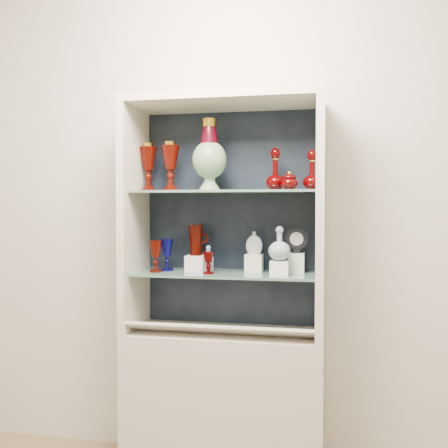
% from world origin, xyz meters
% --- Properties ---
extents(wall_back, '(3.50, 0.02, 2.80)m').
position_xyz_m(wall_back, '(0.00, 1.75, 1.40)').
color(wall_back, beige).
rests_on(wall_back, ground).
extents(cabinet_base, '(1.00, 0.40, 0.75)m').
position_xyz_m(cabinet_base, '(0.00, 1.53, 0.38)').
color(cabinet_base, beige).
rests_on(cabinet_base, ground).
extents(cabinet_back_panel, '(0.98, 0.02, 1.15)m').
position_xyz_m(cabinet_back_panel, '(0.00, 1.72, 1.32)').
color(cabinet_back_panel, black).
rests_on(cabinet_back_panel, cabinet_base).
extents(cabinet_side_left, '(0.04, 0.40, 1.15)m').
position_xyz_m(cabinet_side_left, '(-0.48, 1.53, 1.32)').
color(cabinet_side_left, beige).
rests_on(cabinet_side_left, cabinet_base).
extents(cabinet_side_right, '(0.04, 0.40, 1.15)m').
position_xyz_m(cabinet_side_right, '(0.48, 1.53, 1.32)').
color(cabinet_side_right, beige).
rests_on(cabinet_side_right, cabinet_base).
extents(cabinet_top_cap, '(1.00, 0.40, 0.04)m').
position_xyz_m(cabinet_top_cap, '(0.00, 1.53, 1.92)').
color(cabinet_top_cap, beige).
rests_on(cabinet_top_cap, cabinet_side_left).
extents(shelf_lower, '(0.92, 0.34, 0.01)m').
position_xyz_m(shelf_lower, '(0.00, 1.55, 1.04)').
color(shelf_lower, slate).
rests_on(shelf_lower, cabinet_side_left).
extents(shelf_upper, '(0.92, 0.34, 0.01)m').
position_xyz_m(shelf_upper, '(0.00, 1.55, 1.46)').
color(shelf_upper, slate).
rests_on(shelf_upper, cabinet_side_left).
extents(label_ledge, '(0.92, 0.17, 0.09)m').
position_xyz_m(label_ledge, '(0.00, 1.42, 0.78)').
color(label_ledge, beige).
rests_on(label_ledge, cabinet_base).
extents(label_card_0, '(0.10, 0.06, 0.03)m').
position_xyz_m(label_card_0, '(-0.28, 1.42, 0.80)').
color(label_card_0, white).
rests_on(label_card_0, label_ledge).
extents(label_card_1, '(0.10, 0.06, 0.03)m').
position_xyz_m(label_card_1, '(0.08, 1.42, 0.80)').
color(label_card_1, white).
rests_on(label_card_1, label_ledge).
extents(pedestal_lamp_left, '(0.11, 0.11, 0.26)m').
position_xyz_m(pedestal_lamp_left, '(-0.29, 1.55, 1.60)').
color(pedestal_lamp_left, '#410701').
rests_on(pedestal_lamp_left, shelf_upper).
extents(pedestal_lamp_right, '(0.12, 0.12, 0.26)m').
position_xyz_m(pedestal_lamp_right, '(-0.42, 1.58, 1.60)').
color(pedestal_lamp_right, '#410701').
rests_on(pedestal_lamp_right, shelf_upper).
extents(enamel_urn, '(0.20, 0.20, 0.36)m').
position_xyz_m(enamel_urn, '(-0.07, 1.51, 1.65)').
color(enamel_urn, '#094227').
rests_on(enamel_urn, shelf_upper).
extents(ruby_decanter_a, '(0.10, 0.10, 0.24)m').
position_xyz_m(ruby_decanter_a, '(0.26, 1.57, 1.59)').
color(ruby_decanter_a, '#460000').
rests_on(ruby_decanter_a, shelf_upper).
extents(ruby_decanter_b, '(0.10, 0.10, 0.21)m').
position_xyz_m(ruby_decanter_b, '(0.44, 1.54, 1.58)').
color(ruby_decanter_b, '#460000').
rests_on(ruby_decanter_b, shelf_upper).
extents(lidded_bowl, '(0.11, 0.11, 0.09)m').
position_xyz_m(lidded_bowl, '(0.33, 1.49, 1.52)').
color(lidded_bowl, '#460000').
rests_on(lidded_bowl, shelf_upper).
extents(cobalt_goblet, '(0.09, 0.09, 0.17)m').
position_xyz_m(cobalt_goblet, '(-0.31, 1.56, 1.13)').
color(cobalt_goblet, '#070744').
rests_on(cobalt_goblet, shelf_lower).
extents(ruby_goblet_tall, '(0.07, 0.07, 0.16)m').
position_xyz_m(ruby_goblet_tall, '(-0.36, 1.50, 1.13)').
color(ruby_goblet_tall, '#410701').
rests_on(ruby_goblet_tall, shelf_lower).
extents(ruby_goblet_small, '(0.07, 0.07, 0.11)m').
position_xyz_m(ruby_goblet_small, '(-0.07, 1.48, 1.11)').
color(ruby_goblet_small, '#460000').
rests_on(ruby_goblet_small, shelf_lower).
extents(riser_ruby_pitcher, '(0.10, 0.10, 0.08)m').
position_xyz_m(riser_ruby_pitcher, '(-0.17, 1.60, 1.09)').
color(riser_ruby_pitcher, silver).
rests_on(riser_ruby_pitcher, shelf_lower).
extents(ruby_pitcher, '(0.14, 0.11, 0.16)m').
position_xyz_m(ruby_pitcher, '(-0.17, 1.60, 1.21)').
color(ruby_pitcher, '#410701').
rests_on(ruby_pitcher, riser_ruby_pitcher).
extents(clear_square_bottle, '(0.06, 0.06, 0.14)m').
position_xyz_m(clear_square_bottle, '(-0.09, 1.55, 1.12)').
color(clear_square_bottle, '#919AA8').
rests_on(clear_square_bottle, shelf_lower).
extents(riser_flat_flask, '(0.09, 0.09, 0.09)m').
position_xyz_m(riser_flat_flask, '(0.14, 1.61, 1.09)').
color(riser_flat_flask, silver).
rests_on(riser_flat_flask, shelf_lower).
extents(flat_flask, '(0.09, 0.04, 0.12)m').
position_xyz_m(flat_flask, '(0.14, 1.61, 1.20)').
color(flat_flask, silver).
rests_on(flat_flask, riser_flat_flask).
extents(riser_clear_round_decanter, '(0.09, 0.09, 0.07)m').
position_xyz_m(riser_clear_round_decanter, '(0.28, 1.50, 1.08)').
color(riser_clear_round_decanter, silver).
rests_on(riser_clear_round_decanter, shelf_lower).
extents(clear_round_decanter, '(0.13, 0.13, 0.16)m').
position_xyz_m(clear_round_decanter, '(0.28, 1.50, 1.20)').
color(clear_round_decanter, '#919AA8').
rests_on(clear_round_decanter, riser_clear_round_decanter).
extents(riser_cameo_medallion, '(0.08, 0.08, 0.10)m').
position_xyz_m(riser_cameo_medallion, '(0.36, 1.61, 1.10)').
color(riser_cameo_medallion, silver).
rests_on(riser_cameo_medallion, shelf_lower).
extents(cameo_medallion, '(0.12, 0.05, 0.14)m').
position_xyz_m(cameo_medallion, '(0.36, 1.61, 1.22)').
color(cameo_medallion, black).
rests_on(cameo_medallion, riser_cameo_medallion).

